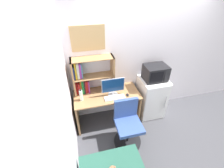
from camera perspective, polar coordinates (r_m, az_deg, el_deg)
wall_back at (r=3.46m, az=18.38°, el=9.98°), size 6.40×0.04×2.60m
wall_left at (r=1.71m, az=-17.81°, el=-19.45°), size 0.04×4.40×2.60m
desk at (r=3.18m, az=-1.90°, el=-7.06°), size 1.31×0.61×0.76m
hutch_bookshelf at (r=2.94m, az=-9.56°, el=2.85°), size 0.79×0.26×0.73m
monitor at (r=2.89m, az=0.40°, el=-0.95°), size 0.45×0.20×0.38m
keyboard at (r=2.93m, az=1.05°, el=-5.19°), size 0.40×0.14×0.02m
computer_mouse at (r=3.00m, az=5.93°, el=-4.10°), size 0.06×0.08×0.03m
water_bottle at (r=2.87m, az=-11.57°, el=-4.22°), size 0.06×0.06×0.25m
mini_fridge at (r=3.52m, az=14.50°, el=-4.75°), size 0.55×0.56×0.94m
microwave at (r=3.18m, az=16.09°, el=4.09°), size 0.45×0.36×0.31m
desk_chair at (r=2.93m, az=5.89°, el=-15.42°), size 0.53×0.53×0.92m
wall_corkboard at (r=2.76m, az=-9.11°, el=16.69°), size 0.60×0.02×0.44m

